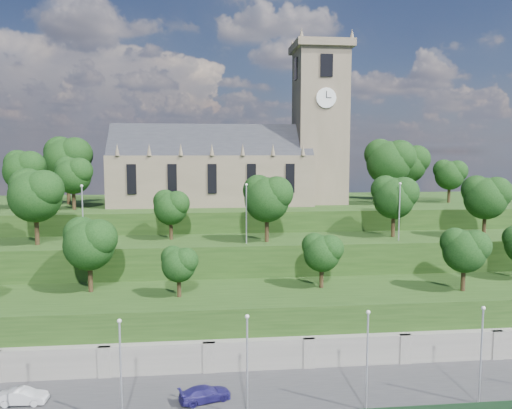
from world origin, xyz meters
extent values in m
cube|color=#2D2D30|center=(0.00, 6.00, 1.00)|extent=(160.00, 12.00, 2.00)
cube|color=slate|center=(0.00, 12.00, 2.50)|extent=(160.00, 2.00, 5.00)
cube|color=slate|center=(-15.00, 11.20, 2.50)|extent=(1.20, 0.60, 5.00)
cube|color=slate|center=(-5.00, 11.20, 2.50)|extent=(1.20, 0.60, 5.00)
cube|color=slate|center=(5.00, 11.20, 2.50)|extent=(1.20, 0.60, 5.00)
cube|color=slate|center=(15.00, 11.20, 2.50)|extent=(1.20, 0.60, 5.00)
cube|color=slate|center=(25.00, 11.20, 2.50)|extent=(1.20, 0.60, 5.00)
cube|color=#1C3612|center=(0.00, 18.00, 4.00)|extent=(160.00, 12.00, 8.00)
cube|color=#1C3612|center=(0.00, 29.00, 6.00)|extent=(160.00, 10.00, 12.00)
cube|color=#1C3612|center=(0.00, 50.00, 7.50)|extent=(160.00, 32.00, 15.00)
cube|color=brown|center=(-4.00, 46.00, 19.00)|extent=(32.00, 12.00, 8.00)
cube|color=black|center=(-4.00, 46.00, 23.00)|extent=(32.00, 10.18, 10.18)
cone|color=brown|center=(-18.00, 40.00, 23.90)|extent=(0.70, 0.70, 1.80)
cone|color=brown|center=(-13.33, 40.00, 23.90)|extent=(0.70, 0.70, 1.80)
cone|color=brown|center=(-8.67, 40.00, 23.90)|extent=(0.70, 0.70, 1.80)
cone|color=brown|center=(-4.00, 40.00, 23.90)|extent=(0.70, 0.70, 1.80)
cone|color=brown|center=(0.67, 40.00, 23.90)|extent=(0.70, 0.70, 1.80)
cone|color=brown|center=(5.33, 40.00, 23.90)|extent=(0.70, 0.70, 1.80)
cone|color=brown|center=(10.00, 40.00, 23.90)|extent=(0.70, 0.70, 1.80)
cube|color=black|center=(-16.00, 39.92, 19.50)|extent=(1.40, 0.25, 4.50)
cube|color=black|center=(-10.00, 39.92, 19.50)|extent=(1.40, 0.25, 4.50)
cube|color=black|center=(-4.00, 39.92, 19.50)|extent=(1.40, 0.25, 4.50)
cube|color=black|center=(2.00, 39.92, 19.50)|extent=(1.40, 0.25, 4.50)
cube|color=black|center=(8.00, 39.92, 19.50)|extent=(1.40, 0.25, 4.50)
cube|color=brown|center=(14.00, 46.00, 27.50)|extent=(8.00, 8.00, 25.00)
cube|color=brown|center=(14.00, 46.00, 40.60)|extent=(9.20, 9.20, 1.20)
cone|color=brown|center=(10.00, 42.00, 41.80)|extent=(0.80, 0.80, 1.60)
cone|color=brown|center=(10.00, 50.00, 41.80)|extent=(0.80, 0.80, 1.60)
cone|color=brown|center=(18.00, 42.00, 41.80)|extent=(0.80, 0.80, 1.60)
cone|color=brown|center=(18.00, 50.00, 41.80)|extent=(0.80, 0.80, 1.60)
cube|color=black|center=(14.00, 41.92, 37.00)|extent=(2.00, 0.25, 3.50)
cube|color=black|center=(14.00, 50.08, 37.00)|extent=(2.00, 0.25, 3.50)
cube|color=black|center=(9.92, 46.00, 37.00)|extent=(0.25, 2.00, 3.50)
cube|color=black|center=(18.08, 46.00, 37.00)|extent=(0.25, 2.00, 3.50)
cylinder|color=white|center=(14.00, 41.88, 32.00)|extent=(3.20, 0.30, 3.20)
cylinder|color=white|center=(18.12, 46.00, 32.00)|extent=(0.30, 3.20, 3.20)
cube|color=black|center=(14.00, 41.70, 32.50)|extent=(0.12, 0.05, 1.10)
cube|color=black|center=(14.40, 41.70, 32.00)|extent=(0.80, 0.05, 0.12)
cylinder|color=black|center=(-18.01, 20.00, 9.81)|extent=(0.52, 0.52, 3.62)
sphere|color=black|center=(-18.01, 20.00, 13.31)|extent=(5.63, 5.63, 5.63)
sphere|color=black|center=(-16.88, 19.44, 14.15)|extent=(4.22, 4.22, 4.22)
sphere|color=black|center=(-18.99, 20.70, 14.43)|extent=(3.94, 3.94, 3.94)
cylinder|color=black|center=(-8.08, 17.00, 9.19)|extent=(0.47, 0.47, 2.38)
sphere|color=black|center=(-8.08, 17.00, 11.49)|extent=(3.71, 3.71, 3.71)
sphere|color=black|center=(-7.33, 16.63, 12.05)|extent=(2.78, 2.78, 2.78)
sphere|color=black|center=(-8.72, 17.46, 12.24)|extent=(2.59, 2.59, 2.59)
cylinder|color=black|center=(8.06, 19.00, 9.36)|extent=(0.48, 0.48, 2.72)
sphere|color=black|center=(8.06, 19.00, 11.99)|extent=(4.23, 4.23, 4.23)
sphere|color=black|center=(8.91, 18.58, 12.63)|extent=(3.18, 3.18, 3.18)
sphere|color=black|center=(7.32, 19.53, 12.84)|extent=(2.96, 2.96, 2.96)
cylinder|color=black|center=(23.61, 16.00, 9.53)|extent=(0.50, 0.50, 3.06)
sphere|color=black|center=(23.61, 16.00, 12.49)|extent=(4.76, 4.76, 4.76)
sphere|color=black|center=(24.56, 15.52, 13.20)|extent=(3.57, 3.57, 3.57)
sphere|color=black|center=(22.77, 16.59, 13.44)|extent=(3.33, 3.33, 3.33)
cylinder|color=black|center=(-26.09, 28.00, 14.06)|extent=(0.54, 0.54, 4.12)
sphere|color=black|center=(-26.09, 28.00, 18.04)|extent=(6.40, 6.40, 6.40)
sphere|color=black|center=(-24.81, 27.36, 19.00)|extent=(4.80, 4.80, 4.80)
sphere|color=black|center=(-27.21, 28.80, 19.32)|extent=(4.48, 4.48, 4.48)
cylinder|color=black|center=(-9.67, 30.00, 13.43)|extent=(0.49, 0.49, 2.85)
sphere|color=black|center=(-9.67, 30.00, 16.18)|extent=(4.44, 4.44, 4.44)
sphere|color=black|center=(-8.78, 29.56, 16.85)|extent=(3.33, 3.33, 3.33)
sphere|color=black|center=(-10.45, 30.55, 17.07)|extent=(3.10, 3.10, 3.10)
cylinder|color=black|center=(2.73, 27.00, 13.86)|extent=(0.53, 0.53, 3.73)
sphere|color=black|center=(2.73, 27.00, 17.46)|extent=(5.80, 5.80, 5.80)
sphere|color=black|center=(3.89, 26.42, 18.33)|extent=(4.35, 4.35, 4.35)
sphere|color=black|center=(1.71, 27.72, 18.62)|extent=(4.06, 4.06, 4.06)
cylinder|color=black|center=(20.40, 29.00, 13.80)|extent=(0.52, 0.52, 3.61)
sphere|color=black|center=(20.40, 29.00, 17.29)|extent=(5.61, 5.61, 5.61)
sphere|color=black|center=(21.52, 28.44, 18.13)|extent=(4.21, 4.21, 4.21)
sphere|color=black|center=(19.42, 29.70, 18.41)|extent=(3.93, 3.93, 3.93)
cylinder|color=black|center=(32.39, 27.00, 13.81)|extent=(0.52, 0.52, 3.63)
sphere|color=black|center=(32.39, 27.00, 17.32)|extent=(5.64, 5.64, 5.64)
sphere|color=black|center=(33.52, 26.44, 18.17)|extent=(4.23, 4.23, 4.23)
sphere|color=black|center=(31.40, 27.71, 18.45)|extent=(3.95, 3.95, 3.95)
cylinder|color=black|center=(-32.09, 42.00, 16.91)|extent=(0.53, 0.53, 3.82)
sphere|color=black|center=(-32.09, 42.00, 20.60)|extent=(5.94, 5.94, 5.94)
sphere|color=black|center=(-30.91, 41.41, 21.49)|extent=(4.45, 4.45, 4.45)
sphere|color=black|center=(-33.13, 42.74, 21.78)|extent=(4.15, 4.15, 4.15)
cylinder|color=black|center=(-27.31, 48.00, 17.39)|extent=(0.57, 0.57, 4.78)
sphere|color=black|center=(-27.31, 48.00, 22.00)|extent=(7.43, 7.43, 7.43)
sphere|color=black|center=(-25.82, 47.26, 23.12)|extent=(5.57, 5.57, 5.57)
sphere|color=black|center=(-28.61, 48.93, 23.49)|extent=(5.20, 5.20, 5.20)
cylinder|color=black|center=(-24.49, 40.00, 16.70)|extent=(0.51, 0.51, 3.39)
sphere|color=black|center=(-24.49, 40.00, 19.97)|extent=(5.28, 5.28, 5.28)
sphere|color=black|center=(-23.43, 39.47, 20.76)|extent=(3.96, 3.96, 3.96)
sphere|color=black|center=(-25.41, 40.66, 21.03)|extent=(3.69, 3.69, 3.69)
cylinder|color=black|center=(24.54, 42.00, 17.29)|extent=(0.56, 0.56, 4.59)
sphere|color=black|center=(24.54, 42.00, 21.73)|extent=(7.14, 7.14, 7.14)
sphere|color=black|center=(25.96, 41.29, 22.80)|extent=(5.35, 5.35, 5.35)
sphere|color=black|center=(23.29, 42.89, 23.16)|extent=(5.00, 5.00, 5.00)
cylinder|color=black|center=(31.08, 50.00, 17.13)|extent=(0.55, 0.55, 4.26)
sphere|color=black|center=(31.08, 50.00, 21.25)|extent=(6.63, 6.63, 6.63)
sphere|color=black|center=(32.41, 49.34, 22.25)|extent=(4.97, 4.97, 4.97)
sphere|color=black|center=(29.92, 50.83, 22.58)|extent=(4.64, 4.64, 4.64)
cylinder|color=black|center=(35.98, 44.00, 16.57)|extent=(0.50, 0.50, 3.13)
sphere|color=black|center=(35.98, 44.00, 19.60)|extent=(4.88, 4.88, 4.88)
sphere|color=black|center=(36.96, 43.51, 20.33)|extent=(3.66, 3.66, 3.66)
sphere|color=black|center=(35.13, 44.61, 20.57)|extent=(3.41, 3.41, 3.41)
cylinder|color=#B2B2B7|center=(-12.00, 2.50, 6.18)|extent=(0.16, 0.16, 8.35)
sphere|color=silver|center=(-12.00, 2.50, 10.47)|extent=(0.36, 0.36, 0.36)
cylinder|color=#B2B2B7|center=(-2.00, 2.50, 6.18)|extent=(0.16, 0.16, 8.35)
sphere|color=silver|center=(-2.00, 2.50, 10.47)|extent=(0.36, 0.36, 0.36)
cylinder|color=#B2B2B7|center=(8.00, 2.50, 6.18)|extent=(0.16, 0.16, 8.35)
sphere|color=silver|center=(8.00, 2.50, 10.47)|extent=(0.36, 0.36, 0.36)
cylinder|color=#B2B2B7|center=(18.00, 2.50, 6.18)|extent=(0.16, 0.16, 8.35)
sphere|color=silver|center=(18.00, 2.50, 10.47)|extent=(0.36, 0.36, 0.36)
cylinder|color=#B2B2B7|center=(-20.00, 26.00, 15.68)|extent=(0.16, 0.16, 7.35)
sphere|color=silver|center=(-20.00, 26.00, 19.47)|extent=(0.36, 0.36, 0.36)
cylinder|color=#B2B2B7|center=(0.00, 26.00, 15.68)|extent=(0.16, 0.16, 7.35)
sphere|color=silver|center=(0.00, 26.00, 19.47)|extent=(0.36, 0.36, 0.36)
cylinder|color=#B2B2B7|center=(20.00, 26.00, 15.68)|extent=(0.16, 0.16, 7.35)
sphere|color=silver|center=(20.00, 26.00, 19.47)|extent=(0.36, 0.36, 0.36)
imported|color=#B0B1B5|center=(-21.03, 6.67, 2.67)|extent=(4.13, 1.56, 1.35)
imported|color=navy|center=(-5.41, 5.53, 2.66)|extent=(4.90, 3.12, 1.32)
camera|label=1|loc=(-5.39, -36.05, 23.63)|focal=35.00mm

